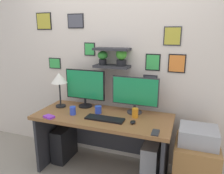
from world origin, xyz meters
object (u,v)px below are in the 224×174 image
desk (104,130)px  printer (198,135)px  coffee_mug (98,110)px  computer_tower_left (64,143)px  computer_tower_right (151,160)px  scissors_tray (49,117)px  drawer_cabinet (195,167)px  keyboard (105,119)px  computer_mouse (133,122)px  water_cup (135,113)px  monitor_left (85,87)px  desk_lamp (59,80)px  monitor_right (135,93)px  cell_phone (155,133)px  pen_cup (73,111)px

desk → printer: (1.06, -0.04, 0.13)m
coffee_mug → computer_tower_left: (-0.54, 0.05, -0.57)m
desk → computer_tower_right: size_ratio=3.57×
scissors_tray → drawer_cabinet: bearing=10.3°
keyboard → computer_mouse: size_ratio=4.89×
coffee_mug → water_cup: size_ratio=0.82×
monitor_left → computer_tower_right: 1.21m
desk → coffee_mug: 0.27m
desk → computer_mouse: size_ratio=17.93×
scissors_tray → computer_tower_right: scissors_tray is taller
monitor_left → keyboard: monitor_left is taller
keyboard → computer_mouse: bearing=1.8°
computer_mouse → desk_lamp: (-1.03, 0.19, 0.34)m
monitor_left → desk_lamp: (-0.30, -0.13, 0.09)m
computer_mouse → drawer_cabinet: 0.83m
drawer_cabinet → computer_mouse: bearing=-170.3°
computer_mouse → coffee_mug: coffee_mug is taller
keyboard → computer_tower_left: keyboard is taller
monitor_left → scissors_tray: bearing=-113.5°
computer_mouse → scissors_tray: (-0.94, -0.18, -0.00)m
water_cup → scissors_tray: bearing=-159.5°
monitor_right → coffee_mug: size_ratio=6.27×
cell_phone → monitor_right: bearing=124.2°
desk → coffee_mug: coffee_mug is taller
monitor_left → monitor_right: monitor_left is taller
computer_mouse → cell_phone: (0.27, -0.15, -0.01)m
monitor_right → drawer_cabinet: 1.03m
printer → computer_tower_right: (-0.48, 0.08, -0.44)m
desk_lamp → coffee_mug: desk_lamp is taller
monitor_right → computer_tower_right: monitor_right is taller
drawer_cabinet → computer_tower_right: 0.49m
pen_cup → computer_tower_left: bearing=145.0°
keyboard → cell_phone: (0.59, -0.14, -0.01)m
desk → water_cup: (0.38, 0.01, 0.27)m
desk → pen_cup: 0.46m
pen_cup → scissors_tray: size_ratio=0.83×
desk_lamp → printer: size_ratio=1.19×
computer_mouse → drawer_cabinet: (0.67, 0.11, -0.47)m
drawer_cabinet → desk_lamp: bearing=177.4°
monitor_right → printer: 0.83m
coffee_mug → monitor_right: bearing=23.2°
computer_mouse → pen_cup: (-0.73, 0.00, 0.04)m
monitor_left → cell_phone: 1.13m
coffee_mug → scissors_tray: coffee_mug is taller
cell_phone → water_cup: 0.43m
computer_mouse → water_cup: water_cup is taller
keyboard → drawer_cabinet: bearing=7.1°
cell_phone → computer_tower_right: size_ratio=0.31×
water_cup → printer: (0.69, -0.05, -0.14)m
water_cup → coffee_mug: bearing=-177.3°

